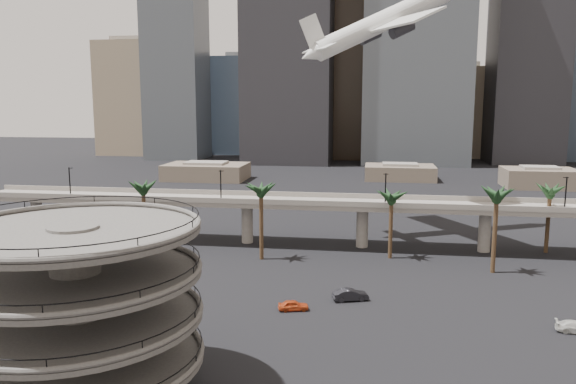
# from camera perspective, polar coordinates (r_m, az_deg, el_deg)

# --- Properties ---
(parking_ramp) EXTENTS (22.20, 22.20, 17.35)m
(parking_ramp) POSITION_cam_1_polar(r_m,az_deg,el_deg) (54.04, -20.64, -9.90)
(parking_ramp) COLOR #4C4A47
(parking_ramp) RESTS_ON ground
(overpass) EXTENTS (130.00, 9.30, 14.70)m
(overpass) POSITION_cam_1_polar(r_m,az_deg,el_deg) (105.93, 1.63, -1.51)
(overpass) COLOR gray
(overpass) RESTS_ON ground
(palm_trees) EXTENTS (76.40, 18.40, 14.00)m
(palm_trees) POSITION_cam_1_polar(r_m,az_deg,el_deg) (96.78, 7.88, -0.24)
(palm_trees) COLOR #49341F
(palm_trees) RESTS_ON ground
(low_buildings) EXTENTS (135.00, 27.50, 6.80)m
(low_buildings) POSITION_cam_1_polar(r_m,az_deg,el_deg) (192.22, 6.88, 1.89)
(low_buildings) COLOR #67594C
(low_buildings) RESTS_ON ground
(skyline) EXTENTS (269.00, 86.00, 126.59)m
(skyline) POSITION_cam_1_polar(r_m,az_deg,el_deg) (266.12, 9.43, 13.21)
(skyline) COLOR gray
(skyline) RESTS_ON ground
(airborne_jet) EXTENTS (33.71, 32.38, 19.07)m
(airborne_jet) POSITION_cam_1_polar(r_m,az_deg,el_deg) (117.59, 9.63, 16.64)
(airborne_jet) COLOR silver
(airborne_jet) RESTS_ON ground
(car_a) EXTENTS (4.24, 2.53, 1.35)m
(car_a) POSITION_cam_1_polar(r_m,az_deg,el_deg) (74.66, 0.54, -11.44)
(car_a) COLOR #BF441B
(car_a) RESTS_ON ground
(car_b) EXTENTS (5.19, 3.16, 1.62)m
(car_b) POSITION_cam_1_polar(r_m,az_deg,el_deg) (78.54, 6.36, -10.34)
(car_b) COLOR black
(car_b) RESTS_ON ground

